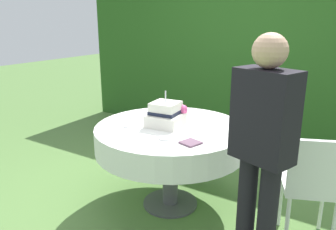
% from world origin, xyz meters
% --- Properties ---
extents(ground_plane, '(20.00, 20.00, 0.00)m').
position_xyz_m(ground_plane, '(0.00, 0.00, 0.00)').
color(ground_plane, '#547A3D').
extents(foliage_hedge, '(5.48, 0.46, 2.23)m').
position_xyz_m(foliage_hedge, '(0.00, 2.25, 1.11)').
color(foliage_hedge, '#28561E').
rests_on(foliage_hedge, ground_plane).
extents(cake_table, '(1.32, 1.32, 0.76)m').
position_xyz_m(cake_table, '(0.00, 0.00, 0.65)').
color(cake_table, '#4C4C51').
rests_on(cake_table, ground_plane).
extents(wedding_cake, '(0.31, 0.32, 0.31)m').
position_xyz_m(wedding_cake, '(-0.04, -0.00, 0.86)').
color(wedding_cake, white).
rests_on(wedding_cake, cake_table).
extents(serving_plate_near, '(0.10, 0.10, 0.01)m').
position_xyz_m(serving_plate_near, '(-0.42, 0.03, 0.77)').
color(serving_plate_near, white).
rests_on(serving_plate_near, cake_table).
extents(serving_plate_far, '(0.13, 0.13, 0.01)m').
position_xyz_m(serving_plate_far, '(0.18, 0.28, 0.77)').
color(serving_plate_far, white).
rests_on(serving_plate_far, cake_table).
extents(serving_plate_left, '(0.10, 0.10, 0.01)m').
position_xyz_m(serving_plate_left, '(-0.29, -0.20, 0.77)').
color(serving_plate_left, white).
rests_on(serving_plate_left, cake_table).
extents(serving_plate_right, '(0.10, 0.10, 0.01)m').
position_xyz_m(serving_plate_right, '(0.13, -0.29, 0.77)').
color(serving_plate_right, white).
rests_on(serving_plate_right, cake_table).
extents(napkin_stack, '(0.16, 0.16, 0.01)m').
position_xyz_m(napkin_stack, '(0.35, -0.27, 0.77)').
color(napkin_stack, '#6B4C60').
rests_on(napkin_stack, cake_table).
extents(garden_chair, '(0.52, 0.52, 0.89)m').
position_xyz_m(garden_chair, '(1.18, 0.05, 0.54)').
color(garden_chair, white).
rests_on(garden_chair, ground_plane).
extents(standing_person, '(0.41, 0.31, 1.60)m').
position_xyz_m(standing_person, '(0.94, -0.48, 0.93)').
color(standing_person, black).
rests_on(standing_person, ground_plane).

